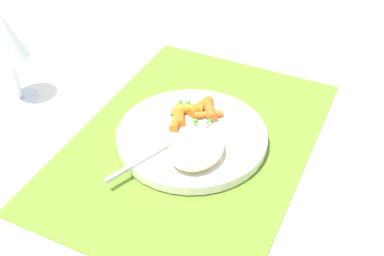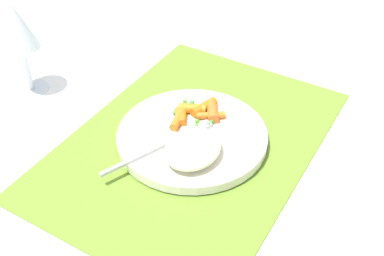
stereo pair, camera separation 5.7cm
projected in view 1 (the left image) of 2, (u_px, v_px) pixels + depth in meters
ground_plane at (192, 143)px, 0.82m from camera, size 2.40×2.40×0.00m
placemat at (192, 142)px, 0.81m from camera, size 0.52×0.37×0.01m
plate at (192, 136)px, 0.81m from camera, size 0.25×0.25×0.02m
rice_mound at (196, 149)px, 0.75m from camera, size 0.10×0.08×0.03m
carrot_portion at (194, 112)px, 0.83m from camera, size 0.10×0.08×0.02m
pea_scatter at (197, 115)px, 0.83m from camera, size 0.07×0.09×0.01m
fork at (171, 144)px, 0.78m from camera, size 0.19×0.09×0.01m
wine_glass at (5, 37)px, 0.83m from camera, size 0.07×0.07×0.18m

